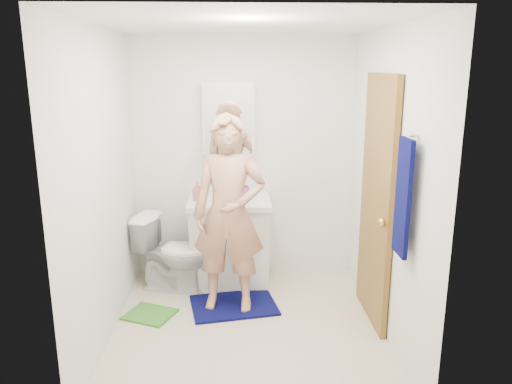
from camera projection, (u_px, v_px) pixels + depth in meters
floor at (248, 328)px, 4.15m from camera, size 2.20×2.40×0.02m
ceiling at (246, 22)px, 3.55m from camera, size 2.20×2.40×0.02m
wall_back at (244, 158)px, 5.02m from camera, size 2.20×0.02×2.40m
wall_front at (252, 239)px, 2.68m from camera, size 2.20×0.02×2.40m
wall_left at (102, 188)px, 3.80m from camera, size 0.02×2.40×2.40m
wall_right at (389, 185)px, 3.89m from camera, size 0.02×2.40×2.40m
vanity_cabinet at (230, 243)px, 4.93m from camera, size 0.75×0.55×0.80m
countertop at (229, 202)px, 4.82m from camera, size 0.79×0.59×0.05m
sink_basin at (229, 201)px, 4.82m from camera, size 0.40×0.40×0.03m
faucet at (229, 189)px, 4.97m from camera, size 0.03×0.03×0.12m
medicine_cabinet at (229, 119)px, 4.85m from camera, size 0.50×0.12×0.70m
mirror_panel at (228, 120)px, 4.79m from camera, size 0.46×0.01×0.66m
door at (376, 202)px, 4.08m from camera, size 0.05×0.80×2.05m
door_knob at (382, 222)px, 3.79m from camera, size 0.07×0.07×0.07m
towel at (403, 198)px, 3.33m from camera, size 0.03×0.24×0.80m
towel_hook at (414, 135)px, 3.22m from camera, size 0.06×0.02×0.02m
toilet at (174, 253)px, 4.78m from camera, size 0.80×0.58×0.73m
bath_mat at (234, 305)px, 4.49m from camera, size 0.83×0.66×0.02m
green_rug at (150, 314)px, 4.33m from camera, size 0.49×0.46×0.02m
soap_dispenser at (198, 191)px, 4.77m from camera, size 0.10×0.10×0.18m
toothbrush_cup at (243, 191)px, 4.91m from camera, size 0.16×0.16×0.10m
man at (229, 214)px, 4.25m from camera, size 0.67×0.49×1.71m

